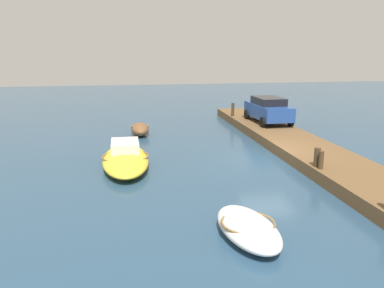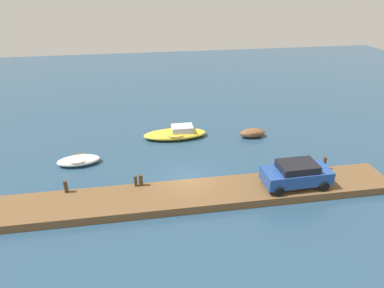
{
  "view_description": "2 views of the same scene",
  "coord_description": "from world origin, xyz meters",
  "px_view_note": "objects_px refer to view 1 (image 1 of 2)",
  "views": [
    {
      "loc": [
        -17.6,
        6.91,
        5.27
      ],
      "look_at": [
        1.34,
        3.57,
        0.6
      ],
      "focal_mm": 36.91,
      "sensor_mm": 36.0,
      "label": 1
    },
    {
      "loc": [
        -2.77,
        -19.22,
        12.88
      ],
      "look_at": [
        0.82,
        3.07,
        1.23
      ],
      "focal_mm": 31.33,
      "sensor_mm": 36.0,
      "label": 2
    }
  ],
  "objects_px": {
    "mooring_post_mid_west": "(321,160)",
    "mooring_post_mid_east": "(317,157)",
    "dinghy_brown": "(140,129)",
    "rowboat_white": "(248,228)",
    "motorboat_yellow": "(126,158)",
    "mooring_post_east": "(233,109)",
    "parked_car": "(268,109)"
  },
  "relations": [
    {
      "from": "rowboat_white",
      "to": "mooring_post_mid_east",
      "type": "bearing_deg",
      "value": -48.97
    },
    {
      "from": "rowboat_white",
      "to": "mooring_post_mid_west",
      "type": "distance_m",
      "value": 6.12
    },
    {
      "from": "rowboat_white",
      "to": "mooring_post_east",
      "type": "xyz_separation_m",
      "value": [
        17.24,
        -4.4,
        0.7
      ]
    },
    {
      "from": "rowboat_white",
      "to": "parked_car",
      "type": "bearing_deg",
      "value": -27.46
    },
    {
      "from": "dinghy_brown",
      "to": "mooring_post_mid_east",
      "type": "height_order",
      "value": "mooring_post_mid_east"
    },
    {
      "from": "rowboat_white",
      "to": "parked_car",
      "type": "distance_m",
      "value": 15.61
    },
    {
      "from": "mooring_post_mid_west",
      "to": "mooring_post_mid_east",
      "type": "height_order",
      "value": "mooring_post_mid_east"
    },
    {
      "from": "dinghy_brown",
      "to": "motorboat_yellow",
      "type": "relative_size",
      "value": 0.42
    },
    {
      "from": "mooring_post_east",
      "to": "parked_car",
      "type": "bearing_deg",
      "value": -151.26
    },
    {
      "from": "motorboat_yellow",
      "to": "mooring_post_east",
      "type": "relative_size",
      "value": 5.81
    },
    {
      "from": "dinghy_brown",
      "to": "mooring_post_mid_west",
      "type": "height_order",
      "value": "mooring_post_mid_west"
    },
    {
      "from": "dinghy_brown",
      "to": "mooring_post_mid_east",
      "type": "relative_size",
      "value": 2.93
    },
    {
      "from": "mooring_post_mid_west",
      "to": "motorboat_yellow",
      "type": "bearing_deg",
      "value": 65.52
    },
    {
      "from": "motorboat_yellow",
      "to": "mooring_post_mid_east",
      "type": "bearing_deg",
      "value": -112.21
    },
    {
      "from": "parked_car",
      "to": "rowboat_white",
      "type": "bearing_deg",
      "value": 156.07
    },
    {
      "from": "rowboat_white",
      "to": "motorboat_yellow",
      "type": "relative_size",
      "value": 0.6
    },
    {
      "from": "motorboat_yellow",
      "to": "mooring_post_east",
      "type": "xyz_separation_m",
      "value": [
        9.51,
        -7.75,
        0.61
      ]
    },
    {
      "from": "dinghy_brown",
      "to": "rowboat_white",
      "type": "xyz_separation_m",
      "value": [
        -14.33,
        -2.39,
        -0.08
      ]
    },
    {
      "from": "mooring_post_mid_west",
      "to": "mooring_post_mid_east",
      "type": "distance_m",
      "value": 0.34
    },
    {
      "from": "motorboat_yellow",
      "to": "mooring_post_east",
      "type": "bearing_deg",
      "value": -39.02
    },
    {
      "from": "mooring_post_mid_west",
      "to": "mooring_post_east",
      "type": "relative_size",
      "value": 0.79
    },
    {
      "from": "motorboat_yellow",
      "to": "mooring_post_mid_west",
      "type": "xyz_separation_m",
      "value": [
        -3.53,
        -7.75,
        0.51
      ]
    },
    {
      "from": "mooring_post_east",
      "to": "mooring_post_mid_east",
      "type": "bearing_deg",
      "value": 180.0
    },
    {
      "from": "dinghy_brown",
      "to": "motorboat_yellow",
      "type": "height_order",
      "value": "motorboat_yellow"
    },
    {
      "from": "motorboat_yellow",
      "to": "mooring_post_mid_west",
      "type": "bearing_deg",
      "value": -114.32
    },
    {
      "from": "mooring_post_east",
      "to": "parked_car",
      "type": "distance_m",
      "value": 3.28
    },
    {
      "from": "mooring_post_mid_west",
      "to": "mooring_post_east",
      "type": "xyz_separation_m",
      "value": [
        13.03,
        0.0,
        0.1
      ]
    },
    {
      "from": "mooring_post_mid_east",
      "to": "rowboat_white",
      "type": "bearing_deg",
      "value": 135.96
    },
    {
      "from": "dinghy_brown",
      "to": "parked_car",
      "type": "xyz_separation_m",
      "value": [
        0.05,
        -8.35,
        1.02
      ]
    },
    {
      "from": "motorboat_yellow",
      "to": "rowboat_white",
      "type": "bearing_deg",
      "value": -156.45
    },
    {
      "from": "dinghy_brown",
      "to": "rowboat_white",
      "type": "distance_m",
      "value": 14.53
    },
    {
      "from": "rowboat_white",
      "to": "mooring_post_east",
      "type": "relative_size",
      "value": 3.46
    }
  ]
}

